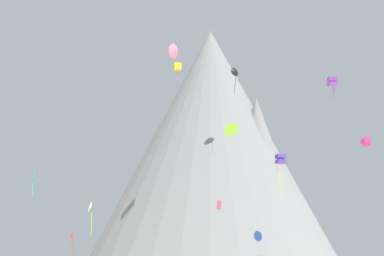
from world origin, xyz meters
The scene contains 14 objects.
rock_massif centered at (4.79, 79.64, 27.88)m, with size 77.54×77.54×57.87m.
kite_indigo_mid centered at (8.14, 27.23, 15.97)m, with size 1.30×1.29×5.56m.
kite_yellow_high centered at (-4.78, 55.68, 38.99)m, with size 1.59×1.59×3.21m.
kite_white_low centered at (-15.02, 22.33, 9.33)m, with size 0.59×1.28×3.75m.
kite_magenta_mid centered at (24.69, 40.27, 21.24)m, with size 1.72×1.17×1.61m.
kite_red_low centered at (-17.95, 27.91, 6.01)m, with size 0.46×0.90×2.55m.
kite_violet_high centered at (18.36, 35.35, 29.40)m, with size 1.33×1.41×3.52m.
kite_blue_low centered at (8.33, 46.37, 6.90)m, with size 1.48×1.63×1.70m.
kite_pink_high centered at (-5.55, 37.17, 34.64)m, with size 1.89×2.28×2.36m.
kite_black_high centered at (6.80, 59.06, 39.37)m, with size 1.90×1.50×5.77m.
kite_cyan_mid centered at (-27.21, 43.19, 15.96)m, with size 1.15×2.47×4.69m.
kite_lime_mid centered at (2.57, 32.66, 21.16)m, with size 2.30×1.85×2.09m.
kite_rainbow_low centered at (1.12, 37.29, 11.02)m, with size 0.76×0.59×1.34m.
kite_teal_high centered at (20.29, 41.24, 31.69)m, with size 0.56×0.68×3.55m.
Camera 1 is at (-6.18, -36.66, 4.52)m, focal length 47.72 mm.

